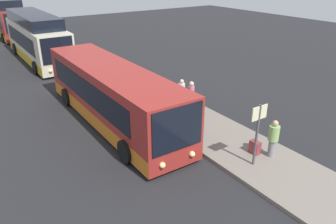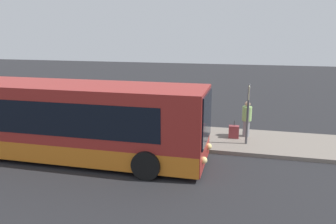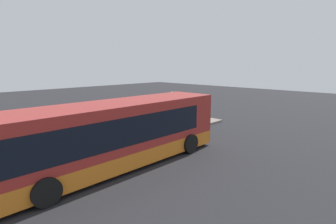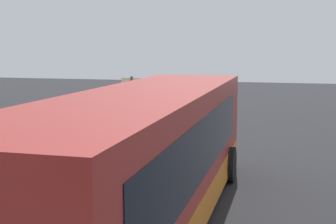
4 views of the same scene
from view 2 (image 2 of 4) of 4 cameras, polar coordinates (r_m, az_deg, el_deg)
ground at (r=13.07m, az=-12.32°, el=-7.98°), size 80.00×80.00×0.00m
platform at (r=15.86m, az=-7.24°, el=-3.56°), size 20.00×3.31×0.16m
bus_lead at (r=13.32m, az=-18.24°, el=-1.45°), size 11.35×2.83×2.89m
passenger_boarding at (r=15.13m, az=13.55°, el=-0.99°), size 0.51×0.51×1.61m
passenger_waiting at (r=16.39m, az=-8.93°, el=0.30°), size 0.54×0.37×1.57m
passenger_with_bags at (r=15.95m, az=-5.90°, el=0.45°), size 0.51×0.34×1.74m
suitcase at (r=14.90m, az=11.39°, el=-3.40°), size 0.45×0.27×0.80m
sign_post at (r=13.91m, az=13.80°, el=1.09°), size 0.10×0.77×2.55m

